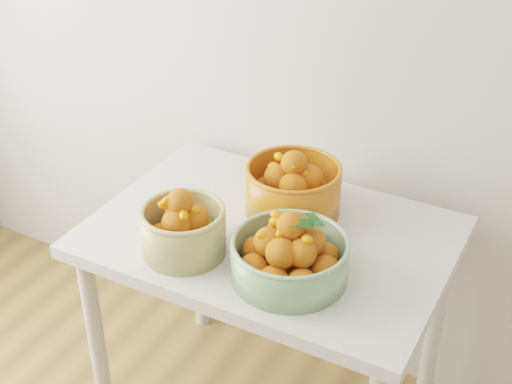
% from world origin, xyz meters
% --- Properties ---
extents(table, '(1.00, 0.70, 0.75)m').
position_xyz_m(table, '(-0.25, 1.60, 0.65)').
color(table, silver).
rests_on(table, ground).
extents(bowl_cream, '(0.27, 0.27, 0.20)m').
position_xyz_m(bowl_cream, '(-0.41, 1.40, 0.82)').
color(bowl_cream, tan).
rests_on(bowl_cream, table).
extents(bowl_green, '(0.35, 0.35, 0.20)m').
position_xyz_m(bowl_green, '(-0.11, 1.44, 0.82)').
color(bowl_green, '#7FA774').
rests_on(bowl_green, table).
extents(bowl_orange, '(0.36, 0.36, 0.20)m').
position_xyz_m(bowl_orange, '(-0.24, 1.72, 0.83)').
color(bowl_orange, '#C55C17').
rests_on(bowl_orange, table).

